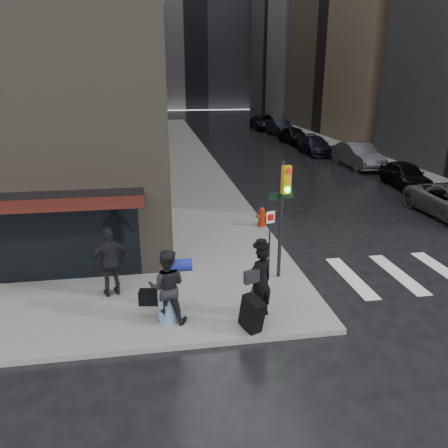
{
  "coord_description": "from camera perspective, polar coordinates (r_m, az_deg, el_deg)",
  "views": [
    {
      "loc": [
        -2.46,
        -10.67,
        6.05
      ],
      "look_at": [
        -0.23,
        3.04,
        1.3
      ],
      "focal_mm": 35.0,
      "sensor_mm": 36.0,
      "label": 1
    }
  ],
  "objects": [
    {
      "name": "parked_car_3",
      "position": [
        36.46,
        11.79,
        10.04
      ],
      "size": [
        1.97,
        4.77,
        1.38
      ],
      "primitive_type": "imported",
      "rotation": [
        0.0,
        0.0,
        -0.01
      ],
      "color": "black",
      "rests_on": "ground"
    },
    {
      "name": "sidewalk_right",
      "position": [
        41.34,
        13.78,
        10.05
      ],
      "size": [
        3.0,
        50.0,
        0.15
      ],
      "primitive_type": "cube",
      "color": "slate",
      "rests_on": "ground"
    },
    {
      "name": "bldg_left_far",
      "position": [
        73.75,
        -19.04,
        23.36
      ],
      "size": [
        22.0,
        20.0,
        26.0
      ],
      "primitive_type": "cube",
      "color": "#57231D",
      "rests_on": "ground"
    },
    {
      "name": "parked_car_2",
      "position": [
        31.7,
        17.13,
        8.58
      ],
      "size": [
        1.89,
        5.06,
        1.65
      ],
      "primitive_type": "imported",
      "rotation": [
        0.0,
        0.0,
        0.03
      ],
      "color": "#434348",
      "rests_on": "ground"
    },
    {
      "name": "man_overcoat",
      "position": [
        11.02,
        4.53,
        -8.2
      ],
      "size": [
        1.06,
        1.41,
        2.12
      ],
      "rotation": [
        0.0,
        0.0,
        3.56
      ],
      "color": "black",
      "rests_on": "ground"
    },
    {
      "name": "parked_car_4",
      "position": [
        41.77,
        9.14,
        11.38
      ],
      "size": [
        2.16,
        4.58,
        1.51
      ],
      "primitive_type": "imported",
      "rotation": [
        0.0,
        0.0,
        0.08
      ],
      "color": "black",
      "rests_on": "ground"
    },
    {
      "name": "bldg_right_far",
      "position": [
        74.61,
        14.41,
        23.31
      ],
      "size": [
        22.0,
        20.0,
        25.0
      ],
      "primitive_type": "cube",
      "color": "slate",
      "rests_on": "ground"
    },
    {
      "name": "sidewalk_left",
      "position": [
        38.22,
        -5.53,
        9.81
      ],
      "size": [
        4.0,
        50.0,
        0.15
      ],
      "primitive_type": "cube",
      "color": "slate",
      "rests_on": "ground"
    },
    {
      "name": "parked_car_6",
      "position": [
        52.62,
        5.37,
        13.11
      ],
      "size": [
        2.96,
        6.03,
        1.65
      ],
      "primitive_type": "imported",
      "rotation": [
        0.0,
        0.0,
        -0.04
      ],
      "color": "black",
      "rests_on": "ground"
    },
    {
      "name": "parked_car_5",
      "position": [
        47.24,
        7.37,
        12.36
      ],
      "size": [
        2.11,
        5.0,
        1.6
      ],
      "primitive_type": "imported",
      "rotation": [
        0.0,
        0.0,
        0.09
      ],
      "color": "black",
      "rests_on": "ground"
    },
    {
      "name": "man_greycoat",
      "position": [
        12.52,
        -14.59,
        -4.79
      ],
      "size": [
        1.27,
        0.81,
        2.0
      ],
      "rotation": [
        0.0,
        0.0,
        3.44
      ],
      "color": "black",
      "rests_on": "ground"
    },
    {
      "name": "bldg_distant",
      "position": [
        89.62,
        -4.18,
        25.22
      ],
      "size": [
        40.0,
        12.0,
        32.0
      ],
      "primitive_type": "cube",
      "color": "slate",
      "rests_on": "ground"
    },
    {
      "name": "fire_hydrant",
      "position": [
        17.96,
        4.93,
        0.83
      ],
      "size": [
        0.46,
        0.35,
        0.79
      ],
      "rotation": [
        0.0,
        0.0,
        0.31
      ],
      "color": "#9B1E09",
      "rests_on": "ground"
    },
    {
      "name": "ground",
      "position": [
        12.51,
        3.33,
        -10.08
      ],
      "size": [
        140.0,
        140.0,
        0.0
      ],
      "primitive_type": "plane",
      "color": "black",
      "rests_on": "ground"
    },
    {
      "name": "parked_car_1",
      "position": [
        26.91,
        22.58,
        5.99
      ],
      "size": [
        2.03,
        4.28,
        1.41
      ],
      "primitive_type": "imported",
      "rotation": [
        0.0,
        0.0,
        -0.09
      ],
      "color": "black",
      "rests_on": "ground"
    },
    {
      "name": "traffic_light",
      "position": [
        12.8,
        7.58,
        2.45
      ],
      "size": [
        0.88,
        0.51,
        3.58
      ],
      "rotation": [
        0.0,
        0.0,
        0.24
      ],
      "color": "black",
      "rests_on": "ground"
    },
    {
      "name": "man_jeans",
      "position": [
        10.94,
        -7.48,
        -8.08
      ],
      "size": [
        1.36,
        0.89,
        1.93
      ],
      "rotation": [
        0.0,
        0.0,
        2.99
      ],
      "color": "black",
      "rests_on": "ground"
    }
  ]
}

